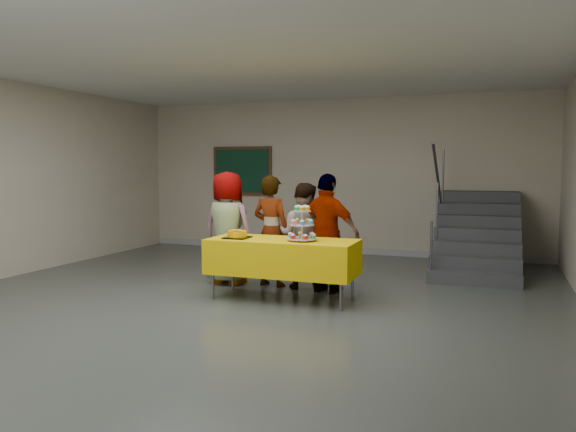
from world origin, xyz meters
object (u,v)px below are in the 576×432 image
schoolchild_b (271,231)px  noticeboard (242,171)px  schoolchild_a (228,228)px  schoolchild_d (327,234)px  bear_cake (237,234)px  staircase (477,239)px  schoolchild_c (303,236)px  bake_table (283,256)px  cupcake_stand (302,226)px

schoolchild_b → noticeboard: noticeboard is taller
schoolchild_a → schoolchild_b: 0.65m
schoolchild_b → schoolchild_d: bearing=-178.9°
schoolchild_b → bear_cake: bearing=91.5°
bear_cake → schoolchild_a: (-0.51, 0.74, -0.02)m
bear_cake → schoolchild_b: schoolchild_b is taller
schoolchild_d → noticeboard: 4.51m
staircase → schoolchild_d: bearing=-125.2°
bear_cake → schoolchild_c: bearing=52.6°
bake_table → schoolchild_b: 0.88m
bake_table → cupcake_stand: bearing=-11.2°
schoolchild_d → staircase: staircase is taller
cupcake_stand → schoolchild_b: bearing=132.8°
noticeboard → schoolchild_b: bearing=-59.0°
bake_table → schoolchild_b: schoolchild_b is taller
bake_table → noticeboard: size_ratio=1.45×
bake_table → schoolchild_d: bearing=53.5°
cupcake_stand → schoolchild_a: schoolchild_a is taller
bake_table → schoolchild_a: schoolchild_a is taller
cupcake_stand → bear_cake: cupcake_stand is taller
schoolchild_b → noticeboard: bearing=-47.7°
cupcake_stand → staircase: bearing=58.5°
schoolchild_a → schoolchild_c: (1.12, 0.07, -0.08)m
bake_table → staircase: bearing=54.5°
bake_table → schoolchild_c: size_ratio=1.28×
schoolchild_a → cupcake_stand: bearing=159.8°
bear_cake → schoolchild_d: 1.21m
staircase → schoolchild_b: bearing=-138.0°
schoolchild_d → staircase: 3.18m
bear_cake → schoolchild_a: size_ratio=0.22×
bear_cake → schoolchild_a: 0.90m
schoolchild_a → schoolchild_c: 1.13m
noticeboard → schoolchild_c: bearing=-53.3°
bear_cake → noticeboard: bearing=114.0°
bake_table → noticeboard: (-2.41, 3.99, 1.04)m
schoolchild_d → staircase: bearing=-110.8°
bear_cake → staircase: 4.33m
schoolchild_b → staircase: 3.64m
bake_table → schoolchild_d: (0.42, 0.57, 0.24)m
cupcake_stand → schoolchild_b: size_ratio=0.28×
schoolchild_b → schoolchild_a: bearing=17.9°
schoolchild_a → noticeboard: bearing=-61.4°
staircase → schoolchild_c: bearing=-132.3°
bake_table → schoolchild_a: 1.30m
schoolchild_c → noticeboard: bearing=-52.8°
cupcake_stand → schoolchild_a: (-1.37, 0.71, -0.15)m
schoolchild_c → schoolchild_d: bearing=160.2°
staircase → noticeboard: bearing=169.8°
schoolchild_c → noticeboard: size_ratio=1.13×
staircase → noticeboard: size_ratio=1.85×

